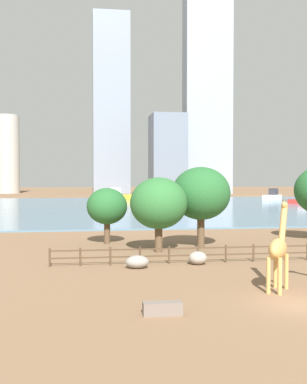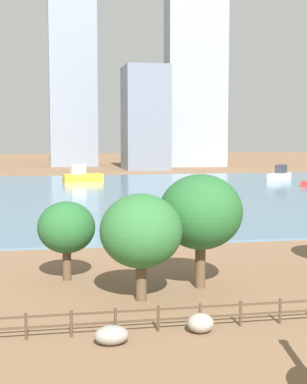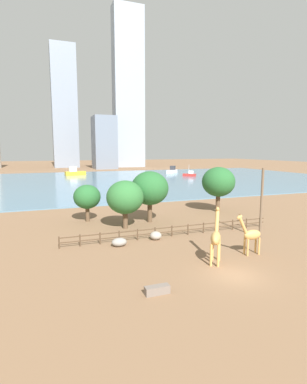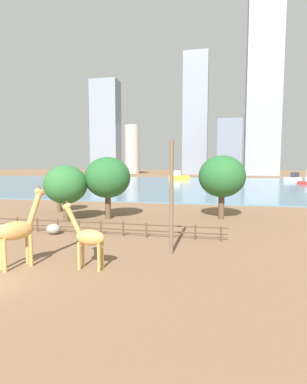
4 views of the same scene
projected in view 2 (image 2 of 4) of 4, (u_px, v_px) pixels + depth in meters
The scene contains 13 objects.
ground_plane at pixel (104, 193), 96.23m from camera, with size 400.00×400.00×0.00m, color brown.
harbor_water at pixel (106, 194), 93.29m from camera, with size 180.00×86.00×0.20m, color slate.
boulder_near_fence at pixel (200, 323), 28.71m from camera, with size 1.32×1.26×0.94m, color gray.
boulder_by_pole at pixel (112, 335), 27.06m from camera, with size 1.61×1.19×0.90m, color gray.
enclosure_fence at pixel (244, 311), 29.66m from camera, with size 26.12×0.14×1.30m.
tree_left_large at pixel (66, 228), 38.69m from camera, with size 3.81×3.81×5.27m.
tree_right_tall at pixel (201, 212), 36.71m from camera, with size 5.25×5.25×7.19m.
tree_left_small at pixel (141, 231), 33.90m from camera, with size 4.79×4.79×6.26m.
boat_ferry at pixel (82, 176), 116.66m from camera, with size 8.10×3.94×3.42m.
boat_tug at pixel (280, 175), 120.97m from camera, with size 6.77×6.91×3.13m.
skyline_tower_needle at pixel (145, 118), 159.38m from camera, with size 11.67×13.99×27.90m, color slate.
skyline_tower_glass at pixel (72, 51), 174.77m from camera, with size 13.92×10.86×68.56m, color gray.
skyline_block_left at pixel (196, 12), 171.67m from camera, with size 17.44×8.94×90.53m, color #939EAD.
Camera 2 is at (-10.02, -15.56, 9.69)m, focal length 55.00 mm.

